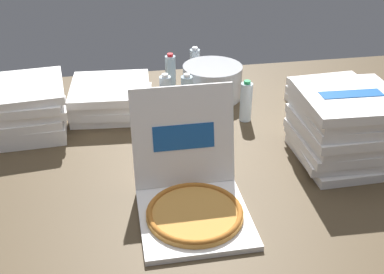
{
  "coord_description": "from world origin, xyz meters",
  "views": [
    {
      "loc": [
        -0.32,
        -1.54,
        1.09
      ],
      "look_at": [
        -0.02,
        0.1,
        0.14
      ],
      "focal_mm": 44.05,
      "sensor_mm": 36.0,
      "label": 1
    }
  ],
  "objects_px": {
    "pizza_stack_left_far": "(336,98)",
    "water_bottle_0": "(246,102)",
    "pizza_stack_left_mid": "(111,98)",
    "pizza_stack_right_near": "(346,127)",
    "water_bottle_4": "(170,73)",
    "water_bottle_3": "(166,94)",
    "pizza_stack_center_far": "(21,108)",
    "water_bottle_1": "(187,94)",
    "ice_bucket": "(212,82)",
    "water_bottle_2": "(195,66)",
    "open_pizza_box": "(192,194)"
  },
  "relations": [
    {
      "from": "ice_bucket",
      "to": "water_bottle_4",
      "type": "xyz_separation_m",
      "value": [
        -0.21,
        0.14,
        0.01
      ]
    },
    {
      "from": "pizza_stack_left_far",
      "to": "water_bottle_4",
      "type": "height_order",
      "value": "water_bottle_4"
    },
    {
      "from": "water_bottle_3",
      "to": "water_bottle_4",
      "type": "bearing_deg",
      "value": 78.0
    },
    {
      "from": "pizza_stack_left_far",
      "to": "pizza_stack_center_far",
      "type": "bearing_deg",
      "value": 178.3
    },
    {
      "from": "pizza_stack_right_near",
      "to": "water_bottle_3",
      "type": "relative_size",
      "value": 2.01
    },
    {
      "from": "pizza_stack_center_far",
      "to": "pizza_stack_left_mid",
      "type": "bearing_deg",
      "value": 16.75
    },
    {
      "from": "pizza_stack_left_mid",
      "to": "water_bottle_0",
      "type": "distance_m",
      "value": 0.68
    },
    {
      "from": "ice_bucket",
      "to": "water_bottle_1",
      "type": "height_order",
      "value": "water_bottle_1"
    },
    {
      "from": "water_bottle_3",
      "to": "pizza_stack_left_far",
      "type": "bearing_deg",
      "value": -7.36
    },
    {
      "from": "pizza_stack_left_mid",
      "to": "ice_bucket",
      "type": "bearing_deg",
      "value": 8.87
    },
    {
      "from": "pizza_stack_left_far",
      "to": "water_bottle_4",
      "type": "relative_size",
      "value": 2.12
    },
    {
      "from": "pizza_stack_right_near",
      "to": "water_bottle_4",
      "type": "xyz_separation_m",
      "value": [
        -0.63,
        0.86,
        -0.05
      ]
    },
    {
      "from": "water_bottle_0",
      "to": "water_bottle_1",
      "type": "height_order",
      "value": "same"
    },
    {
      "from": "water_bottle_3",
      "to": "pizza_stack_right_near",
      "type": "bearing_deg",
      "value": -39.79
    },
    {
      "from": "pizza_stack_left_mid",
      "to": "pizza_stack_center_far",
      "type": "height_order",
      "value": "pizza_stack_center_far"
    },
    {
      "from": "water_bottle_1",
      "to": "open_pizza_box",
      "type": "bearing_deg",
      "value": -98.41
    },
    {
      "from": "pizza_stack_left_mid",
      "to": "water_bottle_0",
      "type": "xyz_separation_m",
      "value": [
        0.65,
        -0.21,
        0.02
      ]
    },
    {
      "from": "ice_bucket",
      "to": "pizza_stack_left_far",
      "type": "bearing_deg",
      "value": -23.2
    },
    {
      "from": "pizza_stack_left_far",
      "to": "water_bottle_0",
      "type": "distance_m",
      "value": 0.5
    },
    {
      "from": "open_pizza_box",
      "to": "water_bottle_0",
      "type": "distance_m",
      "value": 0.76
    },
    {
      "from": "pizza_stack_right_near",
      "to": "water_bottle_0",
      "type": "xyz_separation_m",
      "value": [
        -0.31,
        0.42,
        -0.05
      ]
    },
    {
      "from": "pizza_stack_right_near",
      "to": "pizza_stack_center_far",
      "type": "xyz_separation_m",
      "value": [
        -1.38,
        0.51,
        -0.04
      ]
    },
    {
      "from": "ice_bucket",
      "to": "water_bottle_2",
      "type": "xyz_separation_m",
      "value": [
        -0.05,
        0.22,
        0.01
      ]
    },
    {
      "from": "pizza_stack_right_near",
      "to": "water_bottle_4",
      "type": "height_order",
      "value": "pizza_stack_right_near"
    },
    {
      "from": "pizza_stack_right_near",
      "to": "water_bottle_0",
      "type": "relative_size",
      "value": 2.01
    },
    {
      "from": "pizza_stack_left_far",
      "to": "water_bottle_2",
      "type": "xyz_separation_m",
      "value": [
        -0.66,
        0.48,
        0.04
      ]
    },
    {
      "from": "pizza_stack_center_far",
      "to": "water_bottle_3",
      "type": "relative_size",
      "value": 2.11
    },
    {
      "from": "pizza_stack_left_far",
      "to": "pizza_stack_center_far",
      "type": "distance_m",
      "value": 1.57
    },
    {
      "from": "pizza_stack_right_near",
      "to": "ice_bucket",
      "type": "bearing_deg",
      "value": 119.99
    },
    {
      "from": "pizza_stack_right_near",
      "to": "pizza_stack_left_far",
      "type": "xyz_separation_m",
      "value": [
        0.19,
        0.46,
        -0.1
      ]
    },
    {
      "from": "pizza_stack_left_far",
      "to": "water_bottle_0",
      "type": "height_order",
      "value": "water_bottle_0"
    },
    {
      "from": "open_pizza_box",
      "to": "pizza_stack_right_near",
      "type": "height_order",
      "value": "open_pizza_box"
    },
    {
      "from": "pizza_stack_center_far",
      "to": "water_bottle_0",
      "type": "relative_size",
      "value": 2.11
    },
    {
      "from": "water_bottle_2",
      "to": "water_bottle_3",
      "type": "distance_m",
      "value": 0.43
    },
    {
      "from": "ice_bucket",
      "to": "water_bottle_0",
      "type": "distance_m",
      "value": 0.32
    },
    {
      "from": "pizza_stack_center_far",
      "to": "water_bottle_3",
      "type": "bearing_deg",
      "value": 5.49
    },
    {
      "from": "pizza_stack_left_far",
      "to": "water_bottle_2",
      "type": "distance_m",
      "value": 0.82
    },
    {
      "from": "pizza_stack_right_near",
      "to": "water_bottle_4",
      "type": "bearing_deg",
      "value": 126.06
    },
    {
      "from": "open_pizza_box",
      "to": "water_bottle_4",
      "type": "distance_m",
      "value": 1.1
    },
    {
      "from": "pizza_stack_left_mid",
      "to": "water_bottle_4",
      "type": "height_order",
      "value": "water_bottle_4"
    },
    {
      "from": "pizza_stack_right_near",
      "to": "water_bottle_2",
      "type": "relative_size",
      "value": 2.01
    },
    {
      "from": "pizza_stack_right_near",
      "to": "ice_bucket",
      "type": "xyz_separation_m",
      "value": [
        -0.41,
        0.72,
        -0.06
      ]
    },
    {
      "from": "pizza_stack_center_far",
      "to": "water_bottle_2",
      "type": "distance_m",
      "value": 1.01
    },
    {
      "from": "open_pizza_box",
      "to": "ice_bucket",
      "type": "relative_size",
      "value": 1.53
    },
    {
      "from": "pizza_stack_right_near",
      "to": "water_bottle_0",
      "type": "bearing_deg",
      "value": 126.6
    },
    {
      "from": "pizza_stack_center_far",
      "to": "water_bottle_1",
      "type": "bearing_deg",
      "value": 3.41
    },
    {
      "from": "open_pizza_box",
      "to": "water_bottle_3",
      "type": "height_order",
      "value": "open_pizza_box"
    },
    {
      "from": "pizza_stack_right_near",
      "to": "pizza_stack_left_far",
      "type": "distance_m",
      "value": 0.51
    },
    {
      "from": "water_bottle_0",
      "to": "water_bottle_2",
      "type": "xyz_separation_m",
      "value": [
        -0.16,
        0.52,
        0.0
      ]
    },
    {
      "from": "pizza_stack_left_mid",
      "to": "water_bottle_0",
      "type": "bearing_deg",
      "value": -18.24
    }
  ]
}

